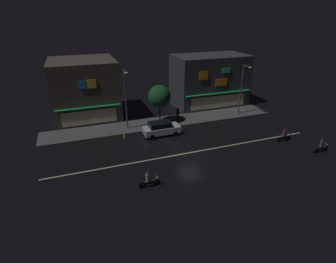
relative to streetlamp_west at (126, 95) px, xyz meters
name	(u,v)px	position (x,y,z in m)	size (l,w,h in m)	color
ground_plane	(190,153)	(4.89, -7.90, -4.46)	(140.00, 140.00, 0.00)	black
lane_divider_stripe	(190,153)	(4.89, -7.90, -4.45)	(29.01, 0.16, 0.01)	beige
sidewalk_far	(164,122)	(4.89, 0.66, -4.39)	(30.53, 3.81, 0.14)	#4C4C4F
storefront_left_block	(209,80)	(14.05, 5.68, -0.69)	(10.95, 6.39, 7.55)	#383A3F
storefront_center_block	(85,89)	(-4.27, 6.73, -0.58)	(8.37, 8.49, 7.76)	#4C443A
streetlamp_west	(126,95)	(0.00, 0.00, 0.00)	(0.44, 1.64, 7.35)	#47494C
streetlamp_mid	(242,86)	(15.90, -0.24, -0.22)	(0.44, 1.64, 6.93)	#47494C
pedestrian_on_sidewalk	(178,115)	(6.77, 0.44, -3.46)	(0.39, 0.39, 1.87)	#232328
street_tree	(159,97)	(4.37, 0.68, -0.80)	(2.89, 2.89, 4.97)	#473323
parked_car_near_kerb	(161,128)	(3.41, -2.77, -3.59)	(4.30, 1.98, 1.67)	silver
motorcycle_lead	(321,147)	(17.78, -12.37, -3.83)	(1.90, 0.60, 1.52)	black
motorcycle_following	(149,181)	(-0.77, -12.10, -3.83)	(1.90, 0.60, 1.52)	black
motorcycle_opposite_lane	(284,136)	(15.94, -9.02, -3.83)	(1.90, 0.60, 1.52)	black
traffic_cone	(124,135)	(-0.82, -1.90, -4.18)	(0.36, 0.36, 0.55)	orange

